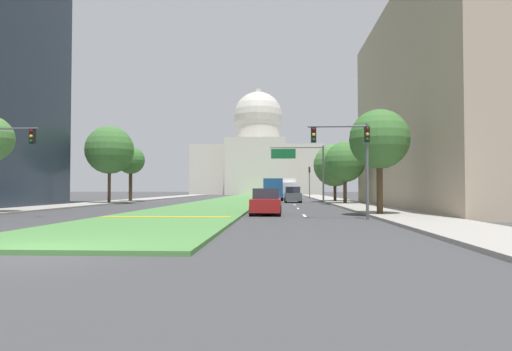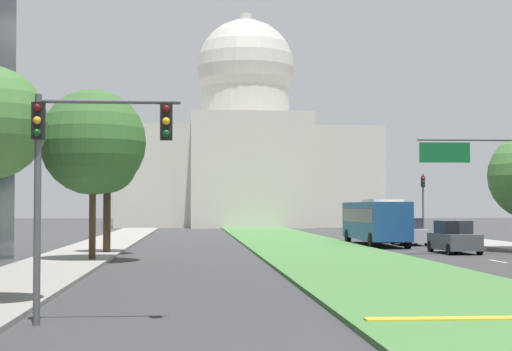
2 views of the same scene
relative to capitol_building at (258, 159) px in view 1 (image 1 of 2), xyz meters
The scene contains 21 objects.
ground_plane 54.80m from the capitol_building, 90.00° to the right, with size 260.00×260.00×0.00m, color #3D3D3F.
grass_median 60.17m from the capitol_building, 90.00° to the right, with size 7.64×98.46×0.14m, color #4C8442.
median_curb_nose 96.96m from the capitol_building, 90.00° to the right, with size 6.87×0.50×0.04m, color gold.
lane_dashes_right 69.14m from the capitol_building, 83.68° to the right, with size 0.16×55.25×0.01m.
sidewalk_left 66.90m from the capitol_building, 101.54° to the right, with size 4.00×98.46×0.15m, color #9E9991.
sidewalk_right 66.90m from the capitol_building, 78.46° to the right, with size 4.00×98.46×0.15m, color #9E9991.
midrise_block_right 85.40m from the capitol_building, 75.15° to the right, with size 13.28×29.21×17.50m, color tan.
capitol_building is the anchor object (origin of this frame).
traffic_light_near_right 96.31m from the capitol_building, 84.09° to the right, with size 3.34×0.35×5.20m.
traffic_light_far_right 51.84m from the capitol_building, 77.94° to the right, with size 0.28×0.35×5.20m.
overhead_guide_sign 70.86m from the capitol_building, 82.99° to the right, with size 6.12×0.20×6.50m.
street_tree_right_near 93.56m from the capitol_building, 82.57° to the right, with size 3.63×3.63×6.49m.
street_tree_left_mid 75.51m from the capitol_building, 99.18° to the right, with size 5.06×5.06×8.27m.
street_tree_right_mid 75.65m from the capitol_building, 80.29° to the right, with size 4.16×4.16×6.48m.
street_tree_left_far 69.24m from the capitol_building, 100.00° to the right, with size 3.34×3.34×6.74m.
street_tree_right_far 68.29m from the capitol_building, 79.29° to the right, with size 5.13×5.13×7.02m.
sedan_lead_stopped 92.29m from the capitol_building, 86.78° to the right, with size 1.95×4.14×1.68m.
sedan_midblock 69.11m from the capitol_building, 83.67° to the right, with size 1.99×4.38×1.85m.
sedan_distant 59.07m from the capitol_building, 82.49° to the right, with size 1.96×4.15×1.86m.
box_truck_delivery 52.87m from the capitol_building, 81.89° to the right, with size 2.40×6.40×3.20m.
city_bus 59.08m from the capitol_building, 84.95° to the right, with size 2.62×11.00×2.95m.
Camera 1 is at (6.02, -10.55, 1.70)m, focal length 30.27 mm.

